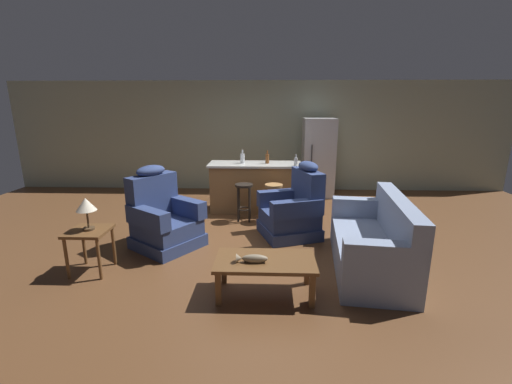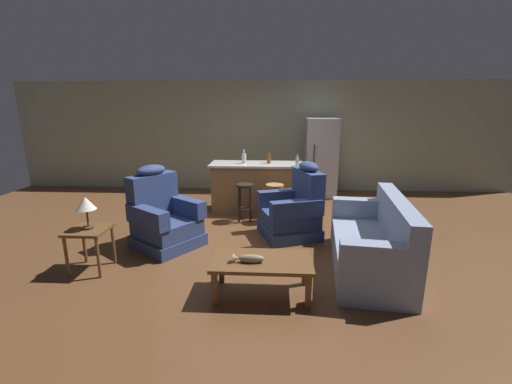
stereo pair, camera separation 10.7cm
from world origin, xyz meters
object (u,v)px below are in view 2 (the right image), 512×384
coffee_table (262,264)px  kitchen_island (257,187)px  bar_stool_left (245,195)px  recliner_near_island (294,210)px  table_lamp (86,205)px  refrigerator (321,158)px  bottle_wine_dark (297,162)px  end_table (89,236)px  bottle_short_amber (244,158)px  bar_stool_right (275,196)px  fish_figurine (248,259)px  recliner_near_lamp (163,218)px  bottle_tall_green (269,159)px  couch (373,244)px

coffee_table → kitchen_island: size_ratio=0.61×
bar_stool_left → kitchen_island: bearing=74.4°
recliner_near_island → table_lamp: (-2.63, -1.34, 0.45)m
refrigerator → bottle_wine_dark: refrigerator is taller
end_table → bottle_short_amber: size_ratio=2.14×
end_table → refrigerator: refrigerator is taller
coffee_table → bar_stool_left: (-0.41, 2.49, 0.11)m
bottle_short_amber → refrigerator: bearing=36.2°
recliner_near_island → bar_stool_left: recliner_near_island is taller
bar_stool_right → refrigerator: (1.03, 1.83, 0.41)m
recliner_near_island → coffee_table: bearing=57.4°
table_lamp → bar_stool_left: table_lamp is taller
fish_figurine → refrigerator: 4.60m
refrigerator → bar_stool_left: bearing=-130.5°
coffee_table → recliner_near_island: size_ratio=0.92×
fish_figurine → recliner_near_lamp: bearing=135.0°
bottle_short_amber → bar_stool_left: bearing=-83.7°
end_table → kitchen_island: (1.96, 2.66, 0.02)m
bar_stool_right → bottle_tall_green: (-0.12, 0.64, 0.57)m
recliner_near_lamp → kitchen_island: (1.29, 1.81, 0.06)m
coffee_table → bottle_tall_green: size_ratio=4.40×
bar_stool_left → bottle_wine_dark: 1.16m
kitchen_island → refrigerator: refrigerator is taller
recliner_near_island → bar_stool_right: size_ratio=1.76×
fish_figurine → coffee_table: bearing=27.5°
couch → bottle_wine_dark: size_ratio=9.30×
recliner_near_lamp → bottle_tall_green: (1.53, 1.82, 0.62)m
end_table → bar_stool_left: bearing=48.6°
recliner_near_island → bar_stool_left: size_ratio=1.76×
recliner_near_lamp → refrigerator: size_ratio=0.68×
end_table → kitchen_island: bearing=53.6°
fish_figurine → table_lamp: size_ratio=0.83×
recliner_near_lamp → bar_stool_left: (1.12, 1.18, 0.05)m
recliner_near_island → couch: bearing=111.5°
table_lamp → bottle_short_amber: 3.17m
bottle_short_amber → couch: bearing=-52.5°
bar_stool_right → recliner_near_lamp: bearing=-144.3°
table_lamp → bottle_tall_green: 3.45m
bottle_wine_dark → recliner_near_island: bearing=-95.0°
kitchen_island → refrigerator: size_ratio=1.02×
end_table → kitchen_island: size_ratio=0.31×
couch → bottle_tall_green: 2.90m
bottle_wine_dark → bar_stool_left: bearing=-157.9°
coffee_table → couch: bearing=26.2°
bottle_wine_dark → end_table: bearing=-138.5°
recliner_near_lamp → end_table: recliner_near_lamp is taller
bottle_short_amber → bottle_wine_dark: bearing=-14.0°
fish_figurine → refrigerator: bearing=73.5°
end_table → table_lamp: 0.41m
coffee_table → bar_stool_right: (0.12, 2.49, 0.11)m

